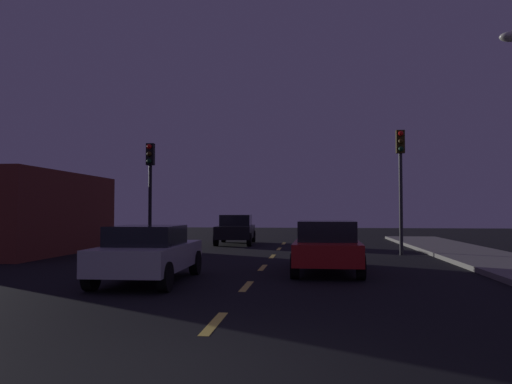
{
  "coord_description": "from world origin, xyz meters",
  "views": [
    {
      "loc": [
        1.48,
        -5.02,
        1.71
      ],
      "look_at": [
        -0.6,
        13.79,
        2.43
      ],
      "focal_mm": 35.33,
      "sensor_mm": 36.0,
      "label": 1
    }
  ],
  "objects_px": {
    "car_stopped_ahead": "(327,246)",
    "car_oncoming_far": "(236,229)",
    "traffic_signal_right": "(401,167)",
    "car_adjacent_lane": "(149,252)",
    "traffic_signal_left": "(150,175)"
  },
  "relations": [
    {
      "from": "traffic_signal_left",
      "to": "traffic_signal_right",
      "type": "xyz_separation_m",
      "value": [
        10.07,
        0.0,
        0.24
      ]
    },
    {
      "from": "car_adjacent_lane",
      "to": "car_oncoming_far",
      "type": "distance_m",
      "value": 14.06
    },
    {
      "from": "car_adjacent_lane",
      "to": "car_oncoming_far",
      "type": "relative_size",
      "value": 0.98
    },
    {
      "from": "traffic_signal_right",
      "to": "car_stopped_ahead",
      "type": "xyz_separation_m",
      "value": [
        -3.03,
        -5.68,
        -2.69
      ]
    },
    {
      "from": "car_stopped_ahead",
      "to": "car_oncoming_far",
      "type": "distance_m",
      "value": 12.32
    },
    {
      "from": "car_stopped_ahead",
      "to": "car_adjacent_lane",
      "type": "xyz_separation_m",
      "value": [
        -4.35,
        -2.54,
        -0.02
      ]
    },
    {
      "from": "car_stopped_ahead",
      "to": "car_adjacent_lane",
      "type": "bearing_deg",
      "value": -149.75
    },
    {
      "from": "traffic_signal_right",
      "to": "car_oncoming_far",
      "type": "bearing_deg",
      "value": 141.65
    },
    {
      "from": "car_stopped_ahead",
      "to": "car_adjacent_lane",
      "type": "distance_m",
      "value": 5.04
    },
    {
      "from": "traffic_signal_right",
      "to": "car_adjacent_lane",
      "type": "xyz_separation_m",
      "value": [
        -7.38,
        -8.21,
        -2.71
      ]
    },
    {
      "from": "car_adjacent_lane",
      "to": "car_oncoming_far",
      "type": "bearing_deg",
      "value": 90.02
    },
    {
      "from": "traffic_signal_left",
      "to": "car_adjacent_lane",
      "type": "bearing_deg",
      "value": -71.87
    },
    {
      "from": "car_oncoming_far",
      "to": "car_stopped_ahead",
      "type": "bearing_deg",
      "value": -69.29
    },
    {
      "from": "traffic_signal_left",
      "to": "traffic_signal_right",
      "type": "height_order",
      "value": "traffic_signal_right"
    },
    {
      "from": "traffic_signal_left",
      "to": "traffic_signal_right",
      "type": "bearing_deg",
      "value": 0.0
    }
  ]
}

